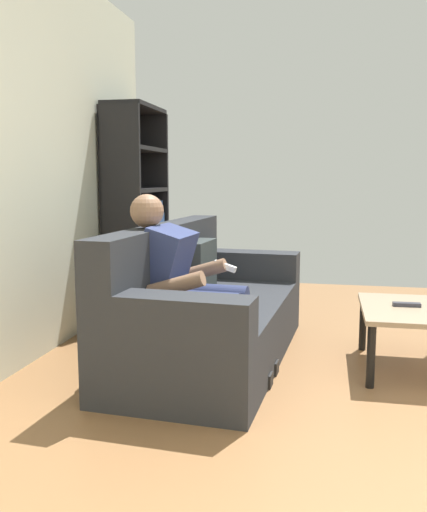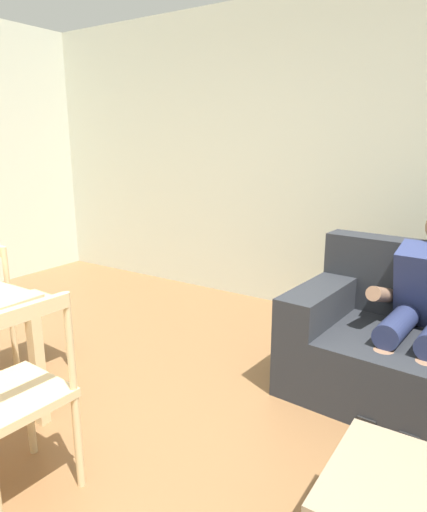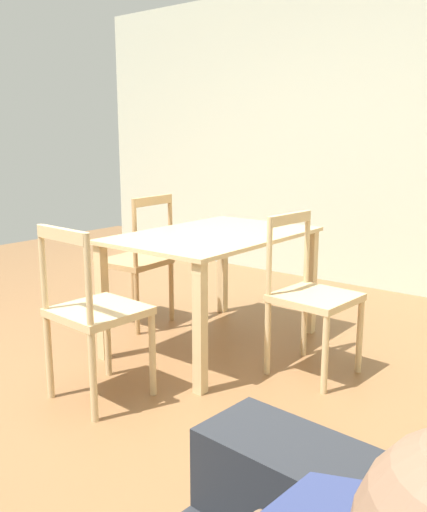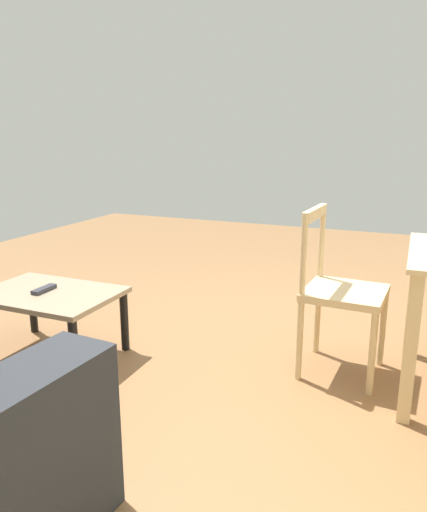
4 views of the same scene
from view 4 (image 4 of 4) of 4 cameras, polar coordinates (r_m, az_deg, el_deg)
name	(u,v)px [view 4 (image 4 of 4)]	position (r m, az deg, el deg)	size (l,w,h in m)	color
ground_plane	(305,361)	(3.00, 10.72, -12.04)	(8.45, 8.45, 0.00)	brown
coffee_table	(49,301)	(3.05, -18.90, -5.07)	(0.81, 0.56, 0.41)	gray
tv_remote	(44,289)	(3.04, -19.39, -3.73)	(0.05, 0.17, 0.02)	#2D2D38
dining_chair_facing_couch	(340,292)	(2.75, 14.69, -4.17)	(0.44, 0.44, 0.93)	#D1B27F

